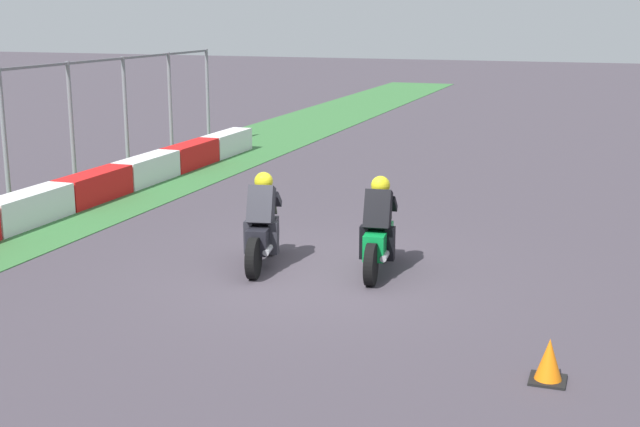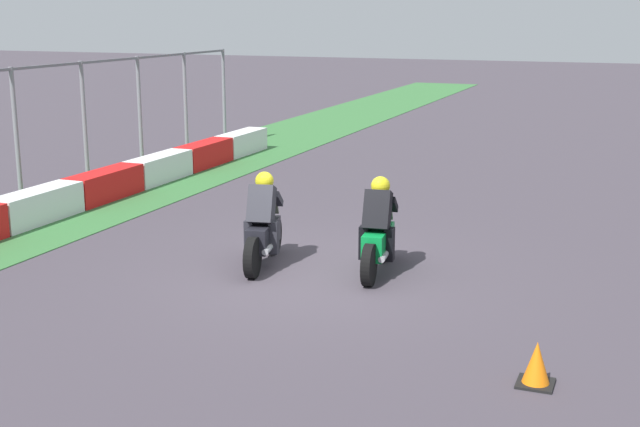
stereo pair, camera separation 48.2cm
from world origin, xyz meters
The scene contains 4 objects.
ground_plane centered at (0.00, 0.00, 0.00)m, with size 120.00×120.00×0.00m, color #423B44.
rider_lane_a centered at (0.44, -0.88, 0.62)m, with size 2.04×0.58×1.51m.
rider_lane_b centered at (0.14, 0.96, 0.62)m, with size 2.03×0.63×1.51m.
traffic_cone centered at (-2.90, -3.77, 0.23)m, with size 0.40×0.40×0.50m.
Camera 1 is at (-12.05, -4.32, 4.00)m, focal length 48.10 mm.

